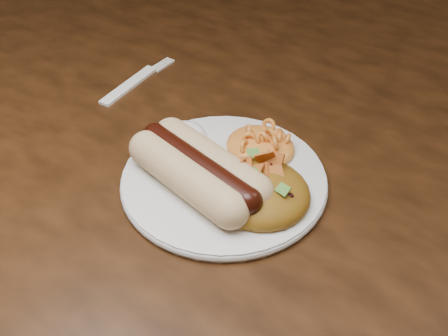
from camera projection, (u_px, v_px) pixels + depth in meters
The scene contains 7 objects.
table at pixel (263, 162), 0.70m from camera, with size 1.60×0.90×0.75m.
plate at pixel (224, 179), 0.53m from camera, with size 0.21×0.21×0.01m, color silver.
hotdog at pixel (198, 168), 0.51m from camera, with size 0.14×0.09×0.04m.
mac_and_cheese at pixel (261, 139), 0.55m from camera, with size 0.07×0.07×0.03m, color orange.
sour_cream at pixel (184, 132), 0.56m from camera, with size 0.05×0.05×0.03m, color white.
taco_salad at pixel (259, 185), 0.49m from camera, with size 0.10×0.09×0.04m.
fork at pixel (129, 85), 0.67m from camera, with size 0.02×0.16×0.00m, color white.
Camera 1 is at (0.27, -0.46, 1.11)m, focal length 42.00 mm.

